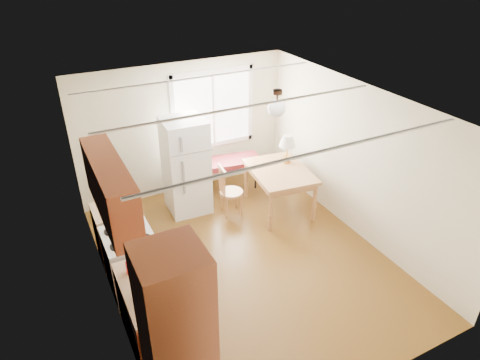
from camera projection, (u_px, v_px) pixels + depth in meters
room_shell at (246, 190)px, 6.02m from camera, size 4.60×5.60×2.62m
kitchen_run at (142, 278)px, 5.05m from camera, size 0.65×3.40×2.20m
window_unit at (213, 109)px, 8.03m from camera, size 1.64×0.05×1.51m
pendant_light at (277, 107)px, 6.12m from camera, size 0.26×0.26×0.40m
refrigerator at (186, 166)px, 7.48m from camera, size 0.75×0.76×1.74m
bench at (223, 164)px, 8.17m from camera, size 1.49×0.75×0.66m
dining_table at (280, 175)px, 7.55m from camera, size 1.11×1.39×0.80m
chair at (227, 188)px, 7.49m from camera, size 0.42×0.41×0.94m
table_lamp at (287, 143)px, 7.57m from camera, size 0.30×0.30×0.53m
coffee_maker at (148, 282)px, 4.70m from camera, size 0.26×0.31×0.39m
kettle at (131, 267)px, 5.00m from camera, size 0.11×0.11×0.22m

